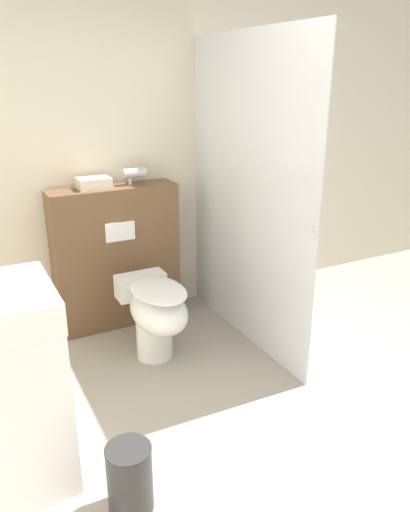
{
  "coord_description": "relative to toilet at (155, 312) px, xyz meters",
  "views": [
    {
      "loc": [
        -1.17,
        -1.53,
        1.85
      ],
      "look_at": [
        0.29,
        1.25,
        0.71
      ],
      "focal_mm": 35.0,
      "sensor_mm": 36.0,
      "label": 1
    }
  ],
  "objects": [
    {
      "name": "shower_glass",
      "position": [
        0.71,
        0.03,
        0.71
      ],
      "size": [
        0.04,
        1.54,
        2.13
      ],
      "color": "silver",
      "rests_on": "ground_plane"
    },
    {
      "name": "waste_bin",
      "position": [
        -0.59,
        -1.13,
        -0.19
      ],
      "size": [
        0.21,
        0.21,
        0.33
      ],
      "color": "#2D2D2D",
      "rests_on": "ground_plane"
    },
    {
      "name": "partition_panel",
      "position": [
        -0.04,
        0.65,
        0.19
      ],
      "size": [
        0.94,
        0.26,
        1.09
      ],
      "color": "brown",
      "rests_on": "ground_plane"
    },
    {
      "name": "hair_drier",
      "position": [
        0.14,
        0.67,
        0.82
      ],
      "size": [
        0.2,
        0.07,
        0.12
      ],
      "color": "#B7B7BC",
      "rests_on": "partition_panel"
    },
    {
      "name": "toilet",
      "position": [
        0.0,
        0.0,
        0.0
      ],
      "size": [
        0.35,
        0.68,
        0.55
      ],
      "color": "white",
      "rests_on": "ground_plane"
    },
    {
      "name": "ground_plane",
      "position": [
        0.07,
        -1.29,
        -0.35
      ],
      "size": [
        12.0,
        12.0,
        0.0
      ],
      "primitive_type": "plane",
      "color": "#9E9384"
    },
    {
      "name": "sink_vanity",
      "position": [
        -1.0,
        -0.68,
        0.14
      ],
      "size": [
        0.49,
        0.56,
        1.13
      ],
      "color": "white",
      "rests_on": "ground_plane"
    },
    {
      "name": "folded_towel",
      "position": [
        -0.17,
        0.67,
        0.77
      ],
      "size": [
        0.23,
        0.17,
        0.08
      ],
      "color": "beige",
      "rests_on": "partition_panel"
    },
    {
      "name": "wall_back",
      "position": [
        0.07,
        0.83,
        0.9
      ],
      "size": [
        8.0,
        0.06,
        2.5
      ],
      "color": "beige",
      "rests_on": "ground_plane"
    }
  ]
}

